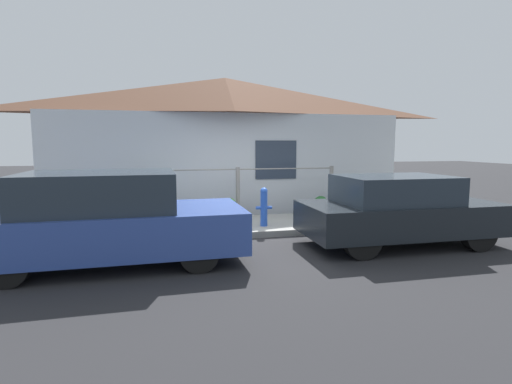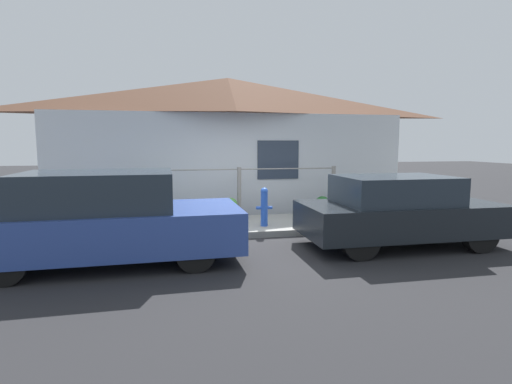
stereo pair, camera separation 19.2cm
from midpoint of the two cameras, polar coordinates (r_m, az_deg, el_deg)
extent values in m
plane|color=#262628|center=(8.01, 0.32, -6.68)|extent=(60.00, 60.00, 0.00)
cube|color=gray|center=(8.90, -0.95, -4.86)|extent=(24.00, 1.88, 0.13)
cube|color=silver|center=(10.28, -2.63, 3.84)|extent=(9.23, 0.12, 2.67)
cube|color=#2D3847|center=(10.46, 3.70, 4.62)|extent=(1.10, 0.04, 1.00)
pyramid|color=brown|center=(11.37, -3.54, 13.43)|extent=(9.63, 2.20, 1.02)
cylinder|color=gray|center=(9.44, -16.34, -0.37)|extent=(0.10, 0.10, 1.19)
cylinder|color=gray|center=(9.55, -1.84, -0.01)|extent=(0.10, 0.10, 1.19)
cylinder|color=gray|center=(10.24, 11.50, 0.32)|extent=(0.10, 0.10, 1.19)
cylinder|color=gray|center=(9.50, -1.86, 3.26)|extent=(4.80, 0.03, 0.03)
cube|color=#2D4793|center=(6.70, -19.25, -5.05)|extent=(4.11, 1.88, 0.64)
cube|color=#232D38|center=(6.63, -20.86, 0.16)|extent=(2.28, 1.63, 0.59)
cylinder|color=black|center=(7.49, -8.86, -5.45)|extent=(0.58, 0.21, 0.58)
cylinder|color=black|center=(5.99, -7.73, -8.57)|extent=(0.58, 0.21, 0.58)
cylinder|color=black|center=(7.74, -27.94, -5.79)|extent=(0.58, 0.21, 0.58)
cylinder|color=black|center=(6.30, -31.55, -8.79)|extent=(0.58, 0.21, 0.58)
cube|color=black|center=(7.85, 20.56, -3.52)|extent=(3.63, 1.62, 0.56)
cube|color=#232D38|center=(7.69, 19.82, 0.31)|extent=(2.00, 1.42, 0.50)
cylinder|color=black|center=(9.07, 24.20, -3.61)|extent=(0.65, 0.20, 0.65)
cylinder|color=black|center=(8.02, 29.99, -5.25)|extent=(0.65, 0.20, 0.65)
cylinder|color=black|center=(7.97, 10.95, -4.51)|extent=(0.65, 0.20, 0.65)
cylinder|color=black|center=(6.75, 15.50, -6.71)|extent=(0.65, 0.20, 0.65)
cylinder|color=blue|center=(8.49, 1.83, -2.50)|extent=(0.15, 0.15, 0.72)
sphere|color=blue|center=(8.44, 1.84, 0.11)|extent=(0.16, 0.16, 0.16)
cylinder|color=blue|center=(8.46, 1.12, -2.29)|extent=(0.13, 0.07, 0.07)
cylinder|color=blue|center=(8.51, 2.53, -2.24)|extent=(0.13, 0.07, 0.07)
cylinder|color=slate|center=(9.36, -3.05, -3.22)|extent=(0.30, 0.30, 0.20)
sphere|color=#4C8E3D|center=(9.33, -3.06, -1.86)|extent=(0.33, 0.33, 0.33)
cylinder|color=#9E5638|center=(9.38, -14.55, -3.46)|extent=(0.22, 0.22, 0.19)
sphere|color=#4C8E3D|center=(9.33, -14.61, -1.55)|extent=(0.59, 0.59, 0.59)
cylinder|color=slate|center=(9.80, 10.00, -2.93)|extent=(0.25, 0.25, 0.18)
sphere|color=#235B28|center=(9.76, 10.03, -1.63)|extent=(0.36, 0.36, 0.36)
camera|label=1|loc=(0.10, -89.33, 0.08)|focal=28.00mm
camera|label=2|loc=(0.10, 90.67, -0.08)|focal=28.00mm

